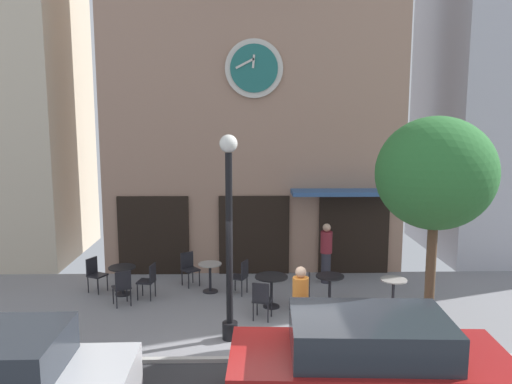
{
  "coord_description": "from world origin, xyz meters",
  "views": [
    {
      "loc": [
        -0.66,
        -8.88,
        4.58
      ],
      "look_at": [
        -0.42,
        2.71,
        2.82
      ],
      "focal_mm": 35.35,
      "sensor_mm": 36.0,
      "label": 1
    }
  ],
  "objects_px": {
    "cafe_table_center": "(122,275)",
    "pedestrian_maroon": "(326,252)",
    "cafe_chair_left_end": "(189,266)",
    "parked_car_red": "(368,365)",
    "cafe_table_rightmost": "(330,285)",
    "cafe_chair_curbside": "(241,275)",
    "cafe_chair_right_end": "(149,279)",
    "street_tree": "(436,174)",
    "cafe_table_leftmost": "(393,289)",
    "cafe_table_center_right": "(271,284)",
    "cafe_chair_outer": "(95,272)",
    "cafe_table_near_curb": "(210,273)",
    "cafe_chair_mid_row": "(262,298)",
    "pedestrian_orange": "(300,306)",
    "street_lamp": "(229,238)",
    "cafe_chair_facing_wall": "(305,290)"
  },
  "relations": [
    {
      "from": "cafe_table_center",
      "to": "pedestrian_maroon",
      "type": "distance_m",
      "value": 5.47
    },
    {
      "from": "cafe_chair_left_end",
      "to": "parked_car_red",
      "type": "bearing_deg",
      "value": -60.1
    },
    {
      "from": "cafe_table_center",
      "to": "cafe_table_rightmost",
      "type": "distance_m",
      "value": 5.29
    },
    {
      "from": "cafe_chair_curbside",
      "to": "cafe_chair_right_end",
      "type": "distance_m",
      "value": 2.33
    },
    {
      "from": "street_tree",
      "to": "cafe_table_rightmost",
      "type": "xyz_separation_m",
      "value": [
        -1.7,
        1.93,
        -2.91
      ]
    },
    {
      "from": "cafe_table_center",
      "to": "street_tree",
      "type": "bearing_deg",
      "value": -22.31
    },
    {
      "from": "cafe_table_center",
      "to": "cafe_table_leftmost",
      "type": "height_order",
      "value": "cafe_table_leftmost"
    },
    {
      "from": "cafe_table_center_right",
      "to": "cafe_table_rightmost",
      "type": "bearing_deg",
      "value": 1.19
    },
    {
      "from": "street_tree",
      "to": "cafe_chair_outer",
      "type": "xyz_separation_m",
      "value": [
        -7.69,
        3.09,
        -2.92
      ]
    },
    {
      "from": "cafe_table_center",
      "to": "cafe_chair_curbside",
      "type": "xyz_separation_m",
      "value": [
        3.07,
        -0.04,
        0.01
      ]
    },
    {
      "from": "cafe_chair_outer",
      "to": "cafe_table_rightmost",
      "type": "bearing_deg",
      "value": -10.93
    },
    {
      "from": "cafe_chair_left_end",
      "to": "cafe_chair_outer",
      "type": "height_order",
      "value": "same"
    },
    {
      "from": "cafe_chair_right_end",
      "to": "cafe_table_near_curb",
      "type": "bearing_deg",
      "value": 17.52
    },
    {
      "from": "cafe_table_center",
      "to": "cafe_chair_outer",
      "type": "height_order",
      "value": "cafe_chair_outer"
    },
    {
      "from": "cafe_chair_right_end",
      "to": "cafe_chair_mid_row",
      "type": "bearing_deg",
      "value": -26.97
    },
    {
      "from": "cafe_table_rightmost",
      "to": "cafe_chair_curbside",
      "type": "relative_size",
      "value": 0.85
    },
    {
      "from": "cafe_table_rightmost",
      "to": "pedestrian_orange",
      "type": "bearing_deg",
      "value": -113.56
    },
    {
      "from": "cafe_table_near_curb",
      "to": "cafe_table_rightmost",
      "type": "xyz_separation_m",
      "value": [
        2.97,
        -1.06,
        0.03
      ]
    },
    {
      "from": "cafe_table_center_right",
      "to": "cafe_chair_right_end",
      "type": "relative_size",
      "value": 0.88
    },
    {
      "from": "parked_car_red",
      "to": "cafe_table_rightmost",
      "type": "bearing_deg",
      "value": 88.28
    },
    {
      "from": "cafe_chair_left_end",
      "to": "pedestrian_orange",
      "type": "xyz_separation_m",
      "value": [
        2.63,
        -3.81,
        0.33
      ]
    },
    {
      "from": "cafe_table_near_curb",
      "to": "cafe_chair_right_end",
      "type": "xyz_separation_m",
      "value": [
        -1.5,
        -0.47,
        0.03
      ]
    },
    {
      "from": "pedestrian_orange",
      "to": "cafe_table_center_right",
      "type": "bearing_deg",
      "value": 101.99
    },
    {
      "from": "street_lamp",
      "to": "street_tree",
      "type": "height_order",
      "value": "street_tree"
    },
    {
      "from": "cafe_table_center",
      "to": "cafe_table_leftmost",
      "type": "bearing_deg",
      "value": -9.86
    },
    {
      "from": "pedestrian_maroon",
      "to": "pedestrian_orange",
      "type": "relative_size",
      "value": 1.0
    },
    {
      "from": "cafe_chair_outer",
      "to": "cafe_table_leftmost",
      "type": "bearing_deg",
      "value": -10.71
    },
    {
      "from": "cafe_chair_right_end",
      "to": "parked_car_red",
      "type": "relative_size",
      "value": 0.21
    },
    {
      "from": "street_tree",
      "to": "cafe_table_leftmost",
      "type": "height_order",
      "value": "street_tree"
    },
    {
      "from": "cafe_table_center_right",
      "to": "pedestrian_orange",
      "type": "bearing_deg",
      "value": -78.01
    },
    {
      "from": "cafe_table_center",
      "to": "cafe_chair_right_end",
      "type": "height_order",
      "value": "cafe_chair_right_end"
    },
    {
      "from": "street_tree",
      "to": "cafe_chair_facing_wall",
      "type": "distance_m",
      "value": 4.07
    },
    {
      "from": "cafe_table_center",
      "to": "street_lamp",
      "type": "bearing_deg",
      "value": -43.21
    },
    {
      "from": "street_lamp",
      "to": "cafe_chair_facing_wall",
      "type": "height_order",
      "value": "street_lamp"
    },
    {
      "from": "cafe_table_center",
      "to": "pedestrian_maroon",
      "type": "xyz_separation_m",
      "value": [
        5.4,
        0.84,
        0.34
      ]
    },
    {
      "from": "cafe_table_rightmost",
      "to": "cafe_table_leftmost",
      "type": "height_order",
      "value": "cafe_table_rightmost"
    },
    {
      "from": "cafe_table_center",
      "to": "cafe_chair_right_end",
      "type": "relative_size",
      "value": 0.82
    },
    {
      "from": "cafe_table_center_right",
      "to": "parked_car_red",
      "type": "relative_size",
      "value": 0.18
    },
    {
      "from": "cafe_chair_mid_row",
      "to": "cafe_chair_outer",
      "type": "height_order",
      "value": "same"
    },
    {
      "from": "cafe_chair_curbside",
      "to": "cafe_chair_right_end",
      "type": "relative_size",
      "value": 1.0
    },
    {
      "from": "cafe_chair_outer",
      "to": "pedestrian_orange",
      "type": "xyz_separation_m",
      "value": [
        5.04,
        -3.35,
        0.33
      ]
    },
    {
      "from": "cafe_table_leftmost",
      "to": "parked_car_red",
      "type": "bearing_deg",
      "value": -111.26
    },
    {
      "from": "cafe_table_center_right",
      "to": "pedestrian_maroon",
      "type": "height_order",
      "value": "pedestrian_maroon"
    },
    {
      "from": "street_tree",
      "to": "cafe_table_near_curb",
      "type": "height_order",
      "value": "street_tree"
    },
    {
      "from": "street_tree",
      "to": "pedestrian_maroon",
      "type": "bearing_deg",
      "value": 112.42
    },
    {
      "from": "street_lamp",
      "to": "street_tree",
      "type": "xyz_separation_m",
      "value": [
        4.06,
        -0.16,
        1.3
      ]
    },
    {
      "from": "street_lamp",
      "to": "cafe_chair_mid_row",
      "type": "relative_size",
      "value": 4.69
    },
    {
      "from": "cafe_table_leftmost",
      "to": "cafe_chair_facing_wall",
      "type": "relative_size",
      "value": 0.84
    },
    {
      "from": "cafe_table_center",
      "to": "cafe_chair_mid_row",
      "type": "relative_size",
      "value": 0.82
    },
    {
      "from": "street_tree",
      "to": "cafe_chair_facing_wall",
      "type": "xyz_separation_m",
      "value": [
        -2.34,
        1.61,
        -2.92
      ]
    }
  ]
}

